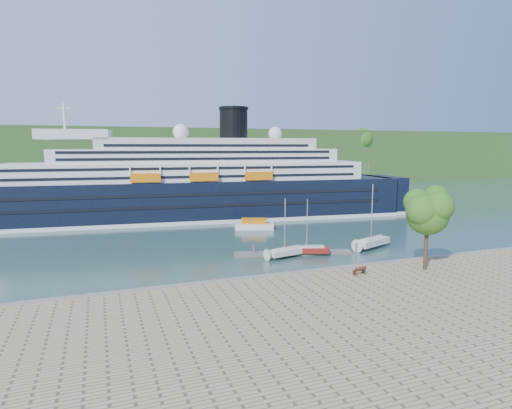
{
  "coord_description": "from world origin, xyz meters",
  "views": [
    {
      "loc": [
        -27.49,
        -46.83,
        16.7
      ],
      "look_at": [
        0.94,
        30.0,
        5.55
      ],
      "focal_mm": 30.0,
      "sensor_mm": 36.0,
      "label": 1
    }
  ],
  "objects": [
    {
      "name": "far_hillside",
      "position": [
        0.0,
        145.0,
        12.0
      ],
      "size": [
        400.0,
        50.0,
        24.0
      ],
      "primitive_type": "cube",
      "color": "#304F1F",
      "rests_on": "ground"
    },
    {
      "name": "sailboat_white_near",
      "position": [
        -1.14,
        10.77,
        4.32
      ],
      "size": [
        6.94,
        3.27,
        8.65
      ],
      "primitive_type": null,
      "rotation": [
        0.0,
        0.0,
        0.22
      ],
      "color": "silver",
      "rests_on": "ground"
    },
    {
      "name": "quay_coping",
      "position": [
        0.0,
        -0.2,
        1.15
      ],
      "size": [
        220.0,
        0.5,
        0.3
      ],
      "primitive_type": "cube",
      "color": "slate",
      "rests_on": "promenade"
    },
    {
      "name": "cruise_ship",
      "position": [
        -9.53,
        50.45,
        12.9
      ],
      "size": [
        115.98,
        28.36,
        25.8
      ],
      "primitive_type": null,
      "rotation": [
        0.0,
        0.0,
        -0.1
      ],
      "color": "black",
      "rests_on": "ground"
    },
    {
      "name": "promenade_tree",
      "position": [
        11.45,
        -4.28,
        6.87
      ],
      "size": [
        7.09,
        7.09,
        11.74
      ],
      "primitive_type": null,
      "color": "#265817",
      "rests_on": "promenade"
    },
    {
      "name": "floating_pontoon",
      "position": [
        0.43,
        12.12,
        0.2
      ],
      "size": [
        18.35,
        6.7,
        0.41
      ],
      "primitive_type": null,
      "rotation": [
        0.0,
        0.0,
        -0.25
      ],
      "color": "slate",
      "rests_on": "ground"
    },
    {
      "name": "tender_launch",
      "position": [
        1.87,
        33.55,
        1.09
      ],
      "size": [
        8.33,
        5.12,
        2.18
      ],
      "primitive_type": null,
      "rotation": [
        0.0,
        0.0,
        -0.33
      ],
      "color": "orange",
      "rests_on": "ground"
    },
    {
      "name": "ground",
      "position": [
        0.0,
        0.0,
        0.0
      ],
      "size": [
        400.0,
        400.0,
        0.0
      ],
      "primitive_type": "plane",
      "color": "#284742",
      "rests_on": "ground"
    },
    {
      "name": "park_bench",
      "position": [
        2.22,
        -3.26,
        1.57
      ],
      "size": [
        1.84,
        0.95,
        1.13
      ],
      "primitive_type": null,
      "rotation": [
        0.0,
        0.0,
        0.14
      ],
      "color": "#452313",
      "rests_on": "promenade"
    },
    {
      "name": "sailboat_red",
      "position": [
        2.66,
        10.78,
        4.16
      ],
      "size": [
        6.67,
        3.87,
        8.32
      ],
      "primitive_type": null,
      "rotation": [
        0.0,
        0.0,
        -0.35
      ],
      "color": "maroon",
      "rests_on": "ground"
    },
    {
      "name": "sailboat_white_far",
      "position": [
        14.63,
        11.34,
        5.1
      ],
      "size": [
        8.16,
        4.92,
        10.21
      ],
      "primitive_type": null,
      "rotation": [
        0.0,
        0.0,
        0.37
      ],
      "color": "silver",
      "rests_on": "ground"
    }
  ]
}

